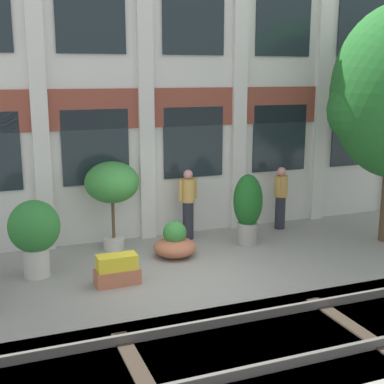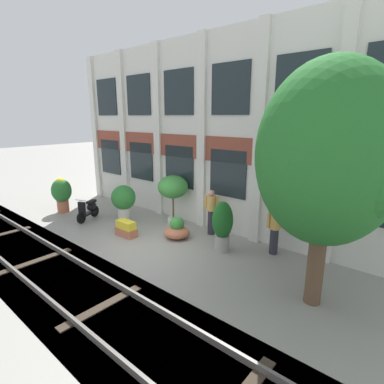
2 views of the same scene
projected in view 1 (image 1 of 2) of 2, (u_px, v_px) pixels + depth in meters
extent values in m
plane|color=gray|center=(191.00, 278.00, 10.35)|extent=(80.00, 80.00, 0.00)
cube|color=silver|center=(142.00, 87.00, 12.46)|extent=(14.29, 0.50, 7.13)
cube|color=brown|center=(145.00, 108.00, 12.32)|extent=(14.29, 0.06, 0.90)
cube|color=silver|center=(38.00, 89.00, 11.34)|extent=(0.36, 0.16, 7.13)
cube|color=silver|center=(146.00, 88.00, 12.18)|extent=(0.36, 0.16, 7.13)
cube|color=silver|center=(239.00, 87.00, 13.02)|extent=(0.36, 0.16, 7.13)
cube|color=silver|center=(322.00, 86.00, 13.87)|extent=(0.36, 0.16, 7.13)
cube|color=#1E282D|center=(96.00, 147.00, 12.07)|extent=(1.52, 0.04, 1.70)
cube|color=#1E282D|center=(194.00, 142.00, 12.92)|extent=(1.52, 0.04, 1.70)
cube|color=#1E282D|center=(280.00, 138.00, 13.76)|extent=(1.52, 0.04, 1.70)
cube|color=#1E282D|center=(356.00, 134.00, 14.60)|extent=(1.52, 0.04, 1.70)
cube|color=#1E282D|center=(90.00, 13.00, 11.44)|extent=(1.52, 0.04, 1.70)
cube|color=#1E282D|center=(194.00, 17.00, 12.28)|extent=(1.52, 0.04, 1.70)
cube|color=#1E282D|center=(284.00, 21.00, 13.13)|extent=(1.52, 0.04, 1.70)
cube|color=#1E282D|center=(363.00, 24.00, 13.97)|extent=(1.52, 0.04, 1.70)
cube|color=#5B5449|center=(258.00, 353.00, 7.87)|extent=(22.29, 2.80, 0.28)
cube|color=#605B56|center=(284.00, 364.00, 7.17)|extent=(22.29, 0.07, 0.15)
cube|color=#605B56|center=(237.00, 319.00, 8.48)|extent=(22.29, 0.07, 0.15)
cube|color=#382D23|center=(137.00, 368.00, 7.19)|extent=(0.24, 2.10, 0.03)
cube|color=#382D23|center=(350.00, 325.00, 8.41)|extent=(0.24, 2.10, 0.03)
sphere|color=#236B28|center=(364.00, 110.00, 11.95)|extent=(1.64, 1.64, 1.64)
cylinder|color=beige|center=(36.00, 262.00, 10.40)|extent=(0.50, 0.50, 0.58)
ellipsoid|color=#2D7A33|center=(34.00, 226.00, 10.25)|extent=(0.99, 0.99, 1.02)
cylinder|color=beige|center=(114.00, 243.00, 12.06)|extent=(0.47, 0.47, 0.26)
cylinder|color=brown|center=(113.00, 214.00, 11.91)|extent=(0.07, 0.07, 1.10)
ellipsoid|color=#388438|center=(112.00, 182.00, 11.76)|extent=(1.20, 1.20, 0.91)
cylinder|color=gray|center=(247.00, 234.00, 12.36)|extent=(0.47, 0.47, 0.52)
ellipsoid|color=#19561E|center=(248.00, 201.00, 12.19)|extent=(0.67, 0.67, 1.23)
cube|color=#B76647|center=(117.00, 277.00, 10.05)|extent=(0.85, 0.43, 0.29)
cube|color=yellow|center=(117.00, 262.00, 9.98)|extent=(0.75, 0.36, 0.28)
ellipsoid|color=#B76647|center=(175.00, 247.00, 11.56)|extent=(0.93, 0.93, 0.42)
sphere|color=#388438|center=(175.00, 233.00, 11.49)|extent=(0.51, 0.51, 0.51)
cylinder|color=#282833|center=(188.00, 220.00, 12.74)|extent=(0.26, 0.26, 0.91)
cylinder|color=tan|center=(188.00, 190.00, 12.58)|extent=(0.34, 0.34, 0.55)
sphere|color=tan|center=(188.00, 174.00, 12.50)|extent=(0.22, 0.22, 0.22)
cylinder|color=tan|center=(181.00, 190.00, 12.44)|extent=(0.09, 0.09, 0.49)
cylinder|color=tan|center=(195.00, 188.00, 12.71)|extent=(0.09, 0.09, 0.49)
cylinder|color=#282833|center=(280.00, 212.00, 13.60)|extent=(0.26, 0.26, 0.84)
cylinder|color=tan|center=(281.00, 186.00, 13.45)|extent=(0.34, 0.34, 0.53)
sphere|color=#D48B86|center=(282.00, 172.00, 13.37)|extent=(0.22, 0.22, 0.22)
cylinder|color=tan|center=(279.00, 187.00, 13.25)|extent=(0.09, 0.09, 0.48)
cylinder|color=tan|center=(283.00, 184.00, 13.64)|extent=(0.09, 0.09, 0.48)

